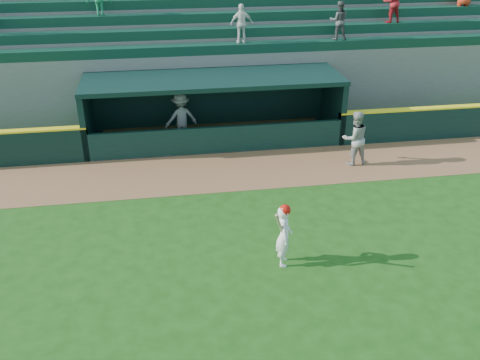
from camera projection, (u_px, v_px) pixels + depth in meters
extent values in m
plane|color=#1B4912|center=(250.00, 253.00, 13.57)|extent=(120.00, 120.00, 0.00)
cube|color=brown|center=(224.00, 171.00, 17.90)|extent=(40.00, 3.00, 0.01)
imported|color=#9C9C97|center=(355.00, 138.00, 18.05)|extent=(1.00, 0.83, 1.89)
imported|color=#9F9F9A|center=(181.00, 118.00, 19.89)|extent=(1.34, 0.97, 1.87)
cube|color=slate|center=(215.00, 140.00, 20.37)|extent=(9.00, 2.60, 0.04)
cube|color=black|center=(87.00, 118.00, 19.21)|extent=(0.20, 2.60, 2.30)
cube|color=black|center=(333.00, 105.00, 20.52)|extent=(0.20, 2.60, 2.30)
cube|color=black|center=(210.00, 101.00, 21.01)|extent=(9.40, 0.20, 2.30)
cube|color=black|center=(213.00, 79.00, 19.32)|extent=(9.40, 2.80, 0.16)
cube|color=black|center=(218.00, 140.00, 19.08)|extent=(9.00, 0.16, 1.00)
cube|color=brown|center=(212.00, 127.00, 20.97)|extent=(8.40, 0.45, 0.10)
cube|color=slate|center=(208.00, 89.00, 21.34)|extent=(34.00, 0.85, 2.91)
cube|color=#0F3828|center=(208.00, 49.00, 20.50)|extent=(34.00, 0.60, 0.36)
cube|color=slate|center=(206.00, 78.00, 21.99)|extent=(34.00, 0.85, 3.36)
cube|color=#0F3828|center=(205.00, 33.00, 21.06)|extent=(34.00, 0.60, 0.36)
cube|color=slate|center=(204.00, 67.00, 22.64)|extent=(34.00, 0.85, 3.81)
cube|color=#0F3828|center=(203.00, 17.00, 21.61)|extent=(34.00, 0.60, 0.36)
cube|color=slate|center=(202.00, 57.00, 23.29)|extent=(34.00, 0.85, 4.26)
cube|color=#0F3828|center=(200.00, 3.00, 22.16)|extent=(34.00, 0.60, 0.36)
cube|color=slate|center=(200.00, 48.00, 23.94)|extent=(34.00, 0.85, 4.71)
cube|color=slate|center=(198.00, 39.00, 24.59)|extent=(34.00, 0.85, 5.16)
cube|color=slate|center=(196.00, 30.00, 25.24)|extent=(34.00, 0.85, 5.61)
cube|color=slate|center=(195.00, 28.00, 25.75)|extent=(34.50, 0.30, 5.61)
imported|color=silver|center=(242.00, 24.00, 20.31)|extent=(0.86, 0.37, 1.46)
imported|color=#484848|center=(339.00, 21.00, 20.85)|extent=(0.80, 0.68, 1.47)
imported|color=#B01B22|center=(392.00, 2.00, 21.73)|extent=(0.83, 0.68, 1.62)
imported|color=white|center=(284.00, 236.00, 12.86)|extent=(0.48, 0.64, 1.57)
sphere|color=red|center=(285.00, 210.00, 12.54)|extent=(0.27, 0.27, 0.27)
cylinder|color=tan|center=(279.00, 224.00, 12.42)|extent=(0.33, 0.44, 0.76)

